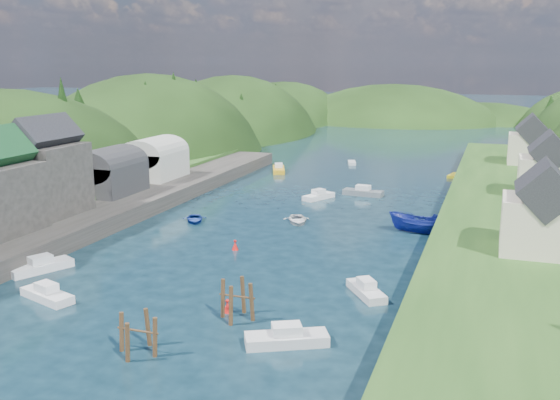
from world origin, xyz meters
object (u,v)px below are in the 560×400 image
at_px(piling_cluster_near, 138,338).
at_px(channel_buoy_far, 235,245).
at_px(piling_cluster_far, 237,303).
at_px(channel_buoy_near, 227,306).

relative_size(piling_cluster_near, channel_buoy_far, 3.05).
bearing_deg(piling_cluster_far, piling_cluster_near, -117.96).
relative_size(piling_cluster_near, piling_cluster_far, 0.92).
distance_m(piling_cluster_far, channel_buoy_far, 17.90).
height_order(piling_cluster_near, piling_cluster_far, piling_cluster_far).
height_order(piling_cluster_near, channel_buoy_near, piling_cluster_near).
bearing_deg(piling_cluster_far, channel_buoy_near, 143.63).
bearing_deg(piling_cluster_near, channel_buoy_far, 97.65).
bearing_deg(piling_cluster_near, piling_cluster_far, 62.04).
bearing_deg(channel_buoy_far, channel_buoy_near, -68.80).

